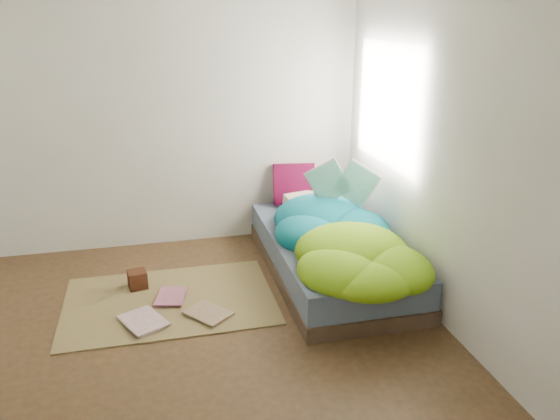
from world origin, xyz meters
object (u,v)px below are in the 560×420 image
(open_book, at_px, (343,172))
(floor_book_a, at_px, (127,327))
(pillow_magenta, at_px, (294,184))
(floor_book_b, at_px, (157,297))
(bed, at_px, (331,256))
(wooden_box, at_px, (137,279))

(open_book, bearing_deg, floor_book_a, -135.71)
(pillow_magenta, xyz_separation_m, floor_book_b, (-1.38, -1.03, -0.51))
(bed, xyz_separation_m, wooden_box, (-1.61, 0.10, -0.08))
(wooden_box, height_order, floor_book_a, wooden_box)
(bed, distance_m, open_book, 0.72)
(bed, bearing_deg, floor_book_b, -175.15)
(floor_book_b, bearing_deg, bed, 18.62)
(wooden_box, xyz_separation_m, floor_book_a, (-0.07, -0.62, -0.06))
(floor_book_a, bearing_deg, open_book, -4.36)
(bed, height_order, open_book, open_book)
(bed, xyz_separation_m, floor_book_a, (-1.68, -0.52, -0.14))
(bed, relative_size, floor_book_b, 6.70)
(floor_book_a, bearing_deg, floor_book_b, 35.05)
(bed, bearing_deg, open_book, 53.61)
(wooden_box, relative_size, floor_book_a, 0.41)
(bed, height_order, floor_book_b, bed)
(floor_book_b, bearing_deg, floor_book_a, -104.84)
(bed, height_order, floor_book_a, bed)
(open_book, xyz_separation_m, floor_book_b, (-1.63, -0.35, -0.81))
(bed, bearing_deg, pillow_magenta, 95.36)
(open_book, xyz_separation_m, floor_book_a, (-1.85, -0.75, -0.81))
(floor_book_b, bearing_deg, wooden_box, 136.39)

